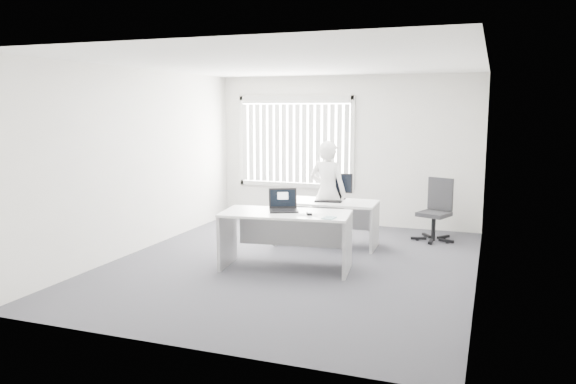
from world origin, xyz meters
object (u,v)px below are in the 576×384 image
(monitor, at_px, (340,186))
(office_chair, at_px, (435,221))
(person, at_px, (328,193))
(desk_far, at_px, (327,213))
(laptop, at_px, (284,201))
(desk_near, at_px, (286,228))

(monitor, bearing_deg, office_chair, 23.55)
(person, relative_size, monitor, 3.99)
(desk_far, bearing_deg, person, 97.35)
(desk_far, height_order, person, person)
(office_chair, bearing_deg, desk_far, -128.21)
(person, xyz_separation_m, monitor, (0.16, 0.13, 0.09))
(laptop, bearing_deg, desk_near, -66.33)
(desk_near, height_order, laptop, laptop)
(desk_near, relative_size, office_chair, 1.75)
(person, height_order, monitor, person)
(desk_far, xyz_separation_m, monitor, (0.14, 0.25, 0.41))
(office_chair, height_order, monitor, monitor)
(monitor, bearing_deg, laptop, -103.32)
(office_chair, relative_size, laptop, 2.69)
(desk_near, height_order, person, person)
(person, distance_m, monitor, 0.23)
(laptop, height_order, monitor, monitor)
(desk_near, height_order, office_chair, office_chair)
(monitor, bearing_deg, person, -142.32)
(desk_near, relative_size, desk_far, 1.13)
(office_chair, xyz_separation_m, person, (-1.63, -0.83, 0.52))
(desk_near, distance_m, person, 1.62)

